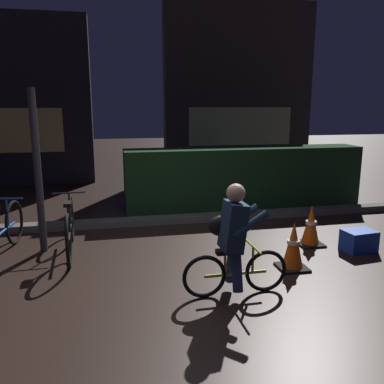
% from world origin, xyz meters
% --- Properties ---
extents(ground_plane, '(40.00, 40.00, 0.00)m').
position_xyz_m(ground_plane, '(0.00, 0.00, 0.00)').
color(ground_plane, black).
extents(sidewalk_curb, '(12.00, 0.24, 0.12)m').
position_xyz_m(sidewalk_curb, '(0.00, 2.20, 0.06)').
color(sidewalk_curb, '#56544F').
rests_on(sidewalk_curb, ground).
extents(hedge_row, '(4.80, 0.70, 1.20)m').
position_xyz_m(hedge_row, '(1.80, 3.10, 0.60)').
color(hedge_row, '#19381C').
rests_on(hedge_row, ground).
extents(storefront_right, '(4.44, 0.54, 4.94)m').
position_xyz_m(storefront_right, '(2.98, 7.20, 2.46)').
color(storefront_right, '#383330').
rests_on(storefront_right, ground).
extents(street_post, '(0.10, 0.10, 2.27)m').
position_xyz_m(street_post, '(-1.83, 1.20, 1.13)').
color(street_post, '#2D2D33').
rests_on(street_post, ground).
extents(parked_bike_left_mid, '(0.46, 1.64, 0.76)m').
position_xyz_m(parked_bike_left_mid, '(-2.36, 1.13, 0.34)').
color(parked_bike_left_mid, black).
rests_on(parked_bike_left_mid, ground).
extents(parked_bike_center_left, '(0.46, 1.76, 0.81)m').
position_xyz_m(parked_bike_center_left, '(-1.45, 1.07, 0.37)').
color(parked_bike_center_left, black).
rests_on(parked_bike_center_left, ground).
extents(traffic_cone_near, '(0.36, 0.36, 0.62)m').
position_xyz_m(traffic_cone_near, '(1.36, -0.10, 0.30)').
color(traffic_cone_near, black).
rests_on(traffic_cone_near, ground).
extents(traffic_cone_far, '(0.36, 0.36, 0.60)m').
position_xyz_m(traffic_cone_far, '(2.01, 0.67, 0.29)').
color(traffic_cone_far, black).
rests_on(traffic_cone_far, ground).
extents(blue_crate, '(0.47, 0.37, 0.30)m').
position_xyz_m(blue_crate, '(2.57, 0.30, 0.15)').
color(blue_crate, '#193DB7').
rests_on(blue_crate, ground).
extents(cyclist, '(1.19, 0.51, 1.25)m').
position_xyz_m(cyclist, '(0.40, -0.61, 0.63)').
color(cyclist, black).
rests_on(cyclist, ground).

